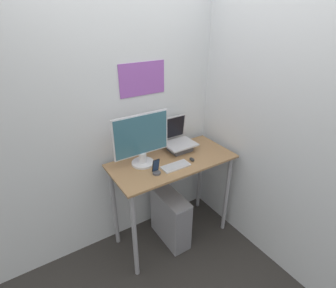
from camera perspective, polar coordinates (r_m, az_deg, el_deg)
The scene contains 10 objects.
ground_plane at distance 2.86m, azimuth 4.14°, elevation -22.27°, with size 12.00×12.00×0.00m, color #2D2B28.
wall_back at distance 2.56m, azimuth -3.42°, elevation 7.12°, with size 6.00×0.06×2.60m.
wall_side_right at distance 2.50m, azimuth 17.57°, elevation 5.45°, with size 0.05×6.00×2.60m.
desk at distance 2.52m, azimuth 0.98°, elevation -6.72°, with size 1.16×0.55×0.93m.
laptop at distance 2.58m, azimuth 2.27°, elevation 0.33°, with size 0.30×0.27×0.32m.
monitor at distance 2.28m, azimuth -5.75°, elevation 0.56°, with size 0.52×0.20×0.47m.
keyboard at distance 2.33m, azimuth 1.70°, elevation -4.81°, with size 0.26×0.11×0.02m.
mouse at distance 2.43m, azimuth 5.23°, elevation -3.35°, with size 0.04×0.06×0.03m.
cell_phone at distance 2.22m, azimuth -2.57°, elevation -5.57°, with size 0.07×0.07×0.14m.
computer_tower at distance 2.79m, azimuth 0.54°, elevation -15.72°, with size 0.19×0.49×0.55m.
Camera 1 is at (-1.17, -1.47, 2.16)m, focal length 28.00 mm.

